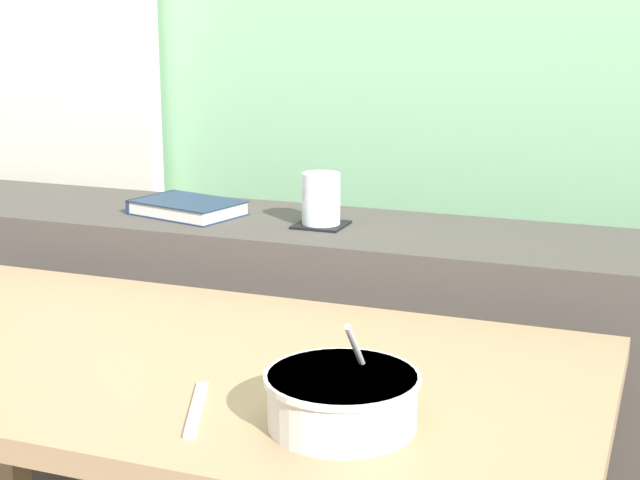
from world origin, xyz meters
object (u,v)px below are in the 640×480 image
object	(u,v)px
coaster_square	(321,225)
juice_glass	(321,201)
closed_book	(187,207)
breakfast_table	(186,424)
soup_bowl	(342,400)
fork_utensil	(197,409)

from	to	relation	value
coaster_square	juice_glass	size ratio (longest dim) A/B	0.96
coaster_square	closed_book	world-z (taller)	closed_book
breakfast_table	juice_glass	xyz separation A→B (m)	(0.01, 0.57, 0.24)
soup_bowl	fork_utensil	bearing A→B (deg)	-173.13
breakfast_table	fork_utensil	bearing A→B (deg)	-56.44
closed_book	breakfast_table	bearing A→B (deg)	-62.29
breakfast_table	soup_bowl	distance (m)	0.37
breakfast_table	juice_glass	size ratio (longest dim) A/B	12.03
coaster_square	juice_glass	distance (m)	0.05
breakfast_table	coaster_square	size ratio (longest dim) A/B	12.60
breakfast_table	coaster_square	xyz separation A→B (m)	(0.01, 0.57, 0.19)
soup_bowl	fork_utensil	world-z (taller)	soup_bowl
closed_book	coaster_square	bearing A→B (deg)	-0.15
coaster_square	soup_bowl	xyz separation A→B (m)	(0.30, -0.72, -0.05)
juice_glass	fork_utensil	world-z (taller)	juice_glass
coaster_square	soup_bowl	world-z (taller)	soup_bowl
juice_glass	closed_book	size ratio (longest dim) A/B	0.42
closed_book	soup_bowl	size ratio (longest dim) A/B	1.27
breakfast_table	juice_glass	distance (m)	0.62
juice_glass	fork_utensil	distance (m)	0.77
closed_book	fork_utensil	bearing A→B (deg)	-60.89
fork_utensil	soup_bowl	bearing A→B (deg)	-15.18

